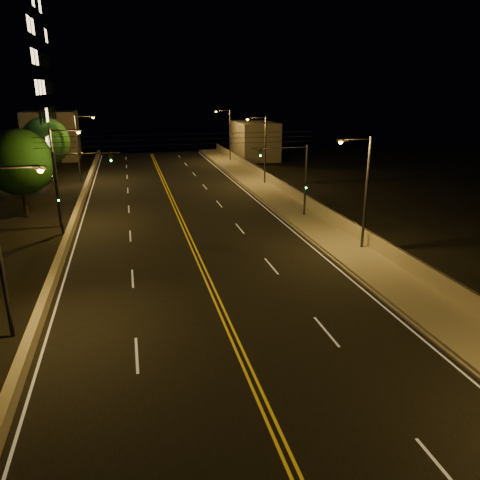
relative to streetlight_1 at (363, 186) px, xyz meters
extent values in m
cube|color=black|center=(-11.49, -0.98, -4.76)|extent=(18.00, 120.00, 0.02)
cube|color=gray|center=(-0.69, -0.98, -4.62)|extent=(3.60, 120.00, 0.30)
cube|color=gray|center=(-2.56, -0.98, -4.70)|extent=(0.14, 120.00, 0.15)
cube|color=#A59B8A|center=(0.96, -0.98, -3.97)|extent=(0.30, 120.00, 1.00)
cube|color=#A59B8A|center=(-20.63, -0.98, -4.41)|extent=(0.45, 120.00, 0.73)
cube|color=slate|center=(5.01, 46.81, -1.76)|extent=(6.00, 10.00, 6.02)
cube|color=slate|center=(-27.49, 53.72, -0.89)|extent=(8.00, 8.00, 7.77)
cylinder|color=black|center=(0.96, -0.98, -3.44)|extent=(0.06, 120.00, 0.06)
cube|color=silver|center=(-20.09, -0.98, -4.75)|extent=(0.12, 116.00, 0.00)
cube|color=silver|center=(-2.89, -0.98, -4.75)|extent=(0.12, 116.00, 0.00)
cube|color=gold|center=(-11.64, -0.98, -4.75)|extent=(0.12, 116.00, 0.00)
cube|color=gold|center=(-11.34, -0.98, -4.75)|extent=(0.12, 116.00, 0.00)
cube|color=silver|center=(-15.99, -10.48, -4.75)|extent=(0.12, 3.00, 0.00)
cube|color=silver|center=(-15.99, -1.48, -4.75)|extent=(0.12, 3.00, 0.00)
cube|color=silver|center=(-15.99, 7.52, -4.75)|extent=(0.12, 3.00, 0.00)
cube|color=silver|center=(-15.99, 16.52, -4.75)|extent=(0.12, 3.00, 0.00)
cube|color=silver|center=(-15.99, 25.52, -4.75)|extent=(0.12, 3.00, 0.00)
cube|color=silver|center=(-15.99, 34.52, -4.75)|extent=(0.12, 3.00, 0.00)
cube|color=silver|center=(-15.99, 43.52, -4.75)|extent=(0.12, 3.00, 0.00)
cube|color=silver|center=(-15.99, 52.52, -4.75)|extent=(0.12, 3.00, 0.00)
cube|color=silver|center=(-6.99, -19.48, -4.75)|extent=(0.12, 3.00, 0.00)
cube|color=silver|center=(-6.99, -10.48, -4.75)|extent=(0.12, 3.00, 0.00)
cube|color=silver|center=(-6.99, -1.48, -4.75)|extent=(0.12, 3.00, 0.00)
cube|color=silver|center=(-6.99, 7.52, -4.75)|extent=(0.12, 3.00, 0.00)
cube|color=silver|center=(-6.99, 16.52, -4.75)|extent=(0.12, 3.00, 0.00)
cube|color=silver|center=(-6.99, 25.52, -4.75)|extent=(0.12, 3.00, 0.00)
cube|color=silver|center=(-6.99, 34.52, -4.75)|extent=(0.12, 3.00, 0.00)
cube|color=silver|center=(-6.99, 43.52, -4.75)|extent=(0.12, 3.00, 0.00)
cube|color=silver|center=(-6.99, 52.52, -4.75)|extent=(0.12, 3.00, 0.00)
cylinder|color=#2D2D33|center=(0.31, 0.00, -0.69)|extent=(0.20, 0.20, 8.16)
cylinder|color=#2D2D33|center=(-0.79, 0.00, 3.24)|extent=(2.20, 0.12, 0.12)
cube|color=#2D2D33|center=(-1.89, 0.00, 3.17)|extent=(0.50, 0.25, 0.14)
sphere|color=#FF9E2D|center=(-1.89, 0.00, 3.07)|extent=(0.28, 0.28, 0.28)
cylinder|color=#2D2D33|center=(0.31, 24.96, -0.69)|extent=(0.20, 0.20, 8.16)
cylinder|color=#2D2D33|center=(-0.79, 24.96, 3.24)|extent=(2.20, 0.12, 0.12)
cube|color=#2D2D33|center=(-1.89, 24.96, 3.17)|extent=(0.50, 0.25, 0.14)
sphere|color=#FF9E2D|center=(-1.89, 24.96, 3.07)|extent=(0.28, 0.28, 0.28)
cylinder|color=#2D2D33|center=(0.31, 44.62, -0.69)|extent=(0.20, 0.20, 8.16)
cylinder|color=#2D2D33|center=(-0.79, 44.62, 3.24)|extent=(2.20, 0.12, 0.12)
cube|color=#2D2D33|center=(-1.89, 44.62, 3.17)|extent=(0.50, 0.25, 0.14)
sphere|color=#FF9E2D|center=(-1.89, 44.62, 3.07)|extent=(0.28, 0.28, 0.28)
cylinder|color=#2D2D33|center=(-20.59, -7.35, 3.24)|extent=(2.20, 0.12, 0.12)
cube|color=#2D2D33|center=(-19.49, -7.35, 3.17)|extent=(0.50, 0.25, 0.14)
sphere|color=#FF9E2D|center=(-19.49, -7.35, 3.07)|extent=(0.28, 0.28, 0.28)
cylinder|color=#2D2D33|center=(-21.69, 11.74, -0.69)|extent=(0.20, 0.20, 8.16)
cylinder|color=#2D2D33|center=(-20.59, 11.74, 3.24)|extent=(2.20, 0.12, 0.12)
cube|color=#2D2D33|center=(-19.49, 11.74, 3.17)|extent=(0.50, 0.25, 0.14)
sphere|color=#FF9E2D|center=(-19.49, 11.74, 3.07)|extent=(0.28, 0.28, 0.28)
cylinder|color=#2D2D33|center=(-21.69, 32.37, -0.69)|extent=(0.20, 0.20, 8.16)
cylinder|color=#2D2D33|center=(-20.59, 32.37, 3.24)|extent=(2.20, 0.12, 0.12)
cube|color=#2D2D33|center=(-19.49, 32.37, 3.17)|extent=(0.50, 0.25, 0.14)
sphere|color=#FF9E2D|center=(-19.49, 32.37, 3.07)|extent=(0.28, 0.28, 0.28)
cylinder|color=#2D2D33|center=(-0.49, 9.52, -1.48)|extent=(0.18, 0.18, 6.58)
cylinder|color=#2D2D33|center=(-2.99, 9.52, 1.60)|extent=(5.00, 0.10, 0.10)
cube|color=black|center=(-4.74, 9.52, 1.25)|extent=(0.28, 0.18, 0.80)
sphere|color=#19FF4C|center=(-4.74, 9.41, 1.00)|extent=(0.14, 0.14, 0.14)
cube|color=black|center=(-0.49, 9.37, -1.77)|extent=(0.22, 0.14, 0.55)
cylinder|color=#2D2D33|center=(-21.29, 9.52, -1.48)|extent=(0.18, 0.18, 6.58)
cylinder|color=#2D2D33|center=(-18.79, 9.52, 1.60)|extent=(5.00, 0.10, 0.10)
cube|color=black|center=(-17.04, 9.52, 1.25)|extent=(0.28, 0.18, 0.80)
sphere|color=#19FF4C|center=(-17.04, 9.41, 1.00)|extent=(0.14, 0.14, 0.14)
cube|color=black|center=(-21.29, 9.37, -1.77)|extent=(0.22, 0.14, 0.55)
cylinder|color=black|center=(-11.49, 8.52, 2.23)|extent=(22.00, 0.03, 0.03)
cylinder|color=black|center=(-11.49, 8.52, 2.63)|extent=(22.00, 0.03, 0.03)
cylinder|color=black|center=(-11.49, 8.52, 3.03)|extent=(22.00, 0.03, 0.03)
cylinder|color=black|center=(-25.10, 15.77, -3.38)|extent=(0.36, 0.36, 2.78)
sphere|color=black|center=(-25.10, 15.77, 0.24)|extent=(5.86, 5.86, 5.86)
cylinder|color=black|center=(-27.66, 26.31, -3.67)|extent=(0.36, 0.36, 2.20)
sphere|color=black|center=(-27.66, 26.31, -0.80)|extent=(4.65, 4.65, 4.65)
cylinder|color=black|center=(-25.54, 34.17, -3.39)|extent=(0.36, 0.36, 2.77)
sphere|color=black|center=(-25.54, 34.17, 0.22)|extent=(5.84, 5.84, 5.84)
camera|label=1|loc=(-15.77, -29.12, 6.45)|focal=35.00mm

